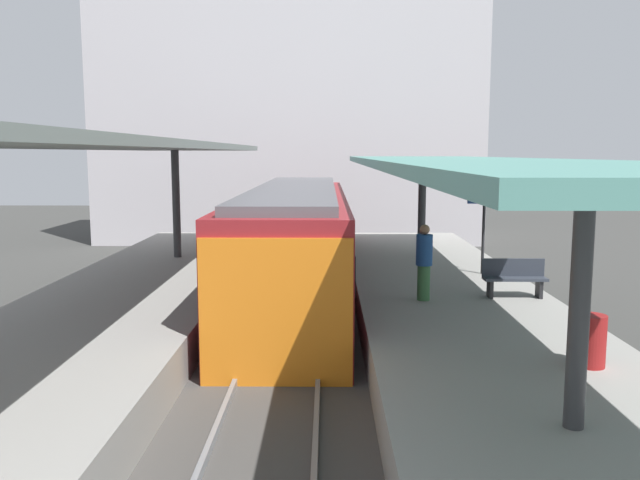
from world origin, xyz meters
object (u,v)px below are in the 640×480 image
object	(u,v)px
platform_sign	(484,214)
litter_bin	(591,341)
platform_bench	(514,277)
passenger_near_bench	(424,261)
commuter_train	(296,243)

from	to	relation	value
platform_sign	litter_bin	size ratio (longest dim) A/B	2.76
platform_bench	litter_bin	world-z (taller)	platform_bench
platform_sign	litter_bin	world-z (taller)	platform_sign
platform_bench	passenger_near_bench	distance (m)	2.15
commuter_train	platform_bench	distance (m)	6.23
platform_sign	litter_bin	bearing A→B (deg)	-91.31
commuter_train	platform_sign	world-z (taller)	commuter_train
commuter_train	passenger_near_bench	xyz separation A→B (m)	(3.01, -3.92, 0.14)
platform_sign	passenger_near_bench	bearing A→B (deg)	-122.73
litter_bin	platform_sign	bearing A→B (deg)	88.69
platform_bench	platform_sign	distance (m)	3.09
platform_bench	litter_bin	size ratio (longest dim) A/B	1.75
commuter_train	platform_bench	world-z (taller)	commuter_train
passenger_near_bench	platform_sign	bearing A→B (deg)	57.27
litter_bin	passenger_near_bench	size ratio (longest dim) A/B	0.48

